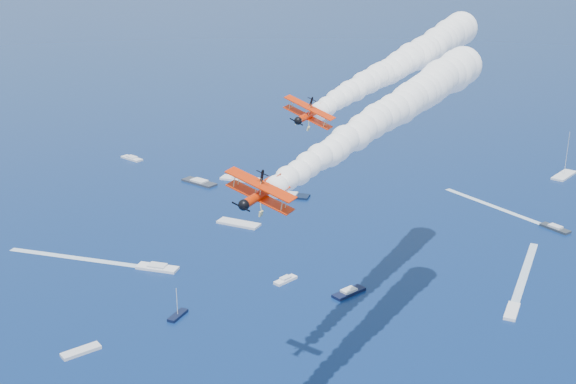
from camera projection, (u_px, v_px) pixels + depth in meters
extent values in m
cube|color=white|center=(157.00, 268.00, 182.39)|extent=(11.27, 7.79, 0.70)
cube|color=white|center=(512.00, 311.00, 161.20)|extent=(6.80, 8.35, 0.70)
cube|color=#2D333C|center=(555.00, 228.00, 207.02)|extent=(6.38, 9.30, 0.70)
cube|color=white|center=(285.00, 280.00, 175.80)|extent=(6.40, 5.42, 0.70)
cube|color=white|center=(241.00, 179.00, 249.17)|extent=(15.10, 10.89, 0.70)
cube|color=silver|center=(81.00, 351.00, 145.75)|extent=(8.23, 6.00, 0.70)
cube|color=silver|center=(132.00, 158.00, 272.19)|extent=(8.68, 9.43, 0.70)
cube|color=black|center=(288.00, 195.00, 233.46)|extent=(14.32, 9.79, 0.70)
cube|color=white|center=(239.00, 223.00, 210.60)|extent=(13.01, 10.70, 0.70)
cube|color=black|center=(349.00, 293.00, 169.69)|extent=(9.04, 7.02, 0.70)
cube|color=black|center=(178.00, 315.00, 159.47)|extent=(4.85, 5.95, 0.70)
cube|color=white|center=(564.00, 175.00, 253.01)|extent=(13.11, 12.04, 0.70)
cube|color=#313641|center=(199.00, 182.00, 245.86)|extent=(12.14, 12.67, 0.70)
cube|color=white|center=(73.00, 258.00, 188.95)|extent=(35.17, 18.15, 0.04)
cube|color=white|center=(525.00, 271.00, 181.13)|extent=(22.77, 32.71, 0.04)
cube|color=white|center=(492.00, 206.00, 225.39)|extent=(17.92, 35.26, 0.04)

